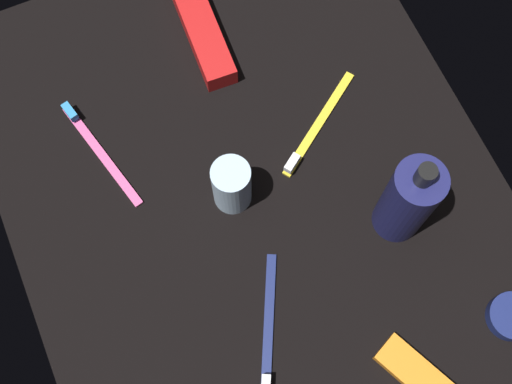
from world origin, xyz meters
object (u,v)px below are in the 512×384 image
object	(u,v)px
toothbrush_pink	(97,148)
snack_bar_orange	(417,374)
cream_tin_left	(511,316)
lotion_bottle	(408,201)
toothbrush_yellow	(315,129)
deodorant_stick	(232,185)
toothpaste_box_red	(202,31)
toothbrush_navy	(268,333)

from	to	relation	value
toothbrush_pink	snack_bar_orange	world-z (taller)	toothbrush_pink
toothbrush_pink	cream_tin_left	size ratio (longest dim) A/B	2.96
lotion_bottle	cream_tin_left	distance (cm)	19.98
toothbrush_pink	toothbrush_yellow	distance (cm)	30.01
deodorant_stick	snack_bar_orange	xyz separation A→B (cm)	(-30.34, -11.53, -3.80)
lotion_bottle	toothpaste_box_red	distance (cm)	38.69
toothbrush_navy	cream_tin_left	distance (cm)	30.53
lotion_bottle	toothbrush_yellow	bearing A→B (deg)	14.98
lotion_bottle	deodorant_stick	distance (cm)	22.10
deodorant_stick	cream_tin_left	bearing A→B (deg)	-138.43
toothbrush_pink	toothbrush_navy	xyz separation A→B (cm)	(-32.17, -11.24, 0.00)
toothpaste_box_red	toothbrush_navy	bearing A→B (deg)	171.48
toothbrush_yellow	cream_tin_left	distance (cm)	35.12
toothbrush_navy	toothpaste_box_red	world-z (taller)	toothpaste_box_red
deodorant_stick	toothbrush_yellow	world-z (taller)	deodorant_stick
toothbrush_yellow	snack_bar_orange	distance (cm)	34.76
toothbrush_pink	toothbrush_yellow	bearing A→B (deg)	-108.18
deodorant_stick	cream_tin_left	world-z (taller)	deodorant_stick
cream_tin_left	lotion_bottle	bearing A→B (deg)	22.52
lotion_bottle	snack_bar_orange	bearing A→B (deg)	159.65
toothpaste_box_red	cream_tin_left	world-z (taller)	toothpaste_box_red
toothbrush_yellow	toothpaste_box_red	world-z (taller)	toothpaste_box_red
lotion_bottle	deodorant_stick	bearing A→B (deg)	57.80
lotion_bottle	cream_tin_left	xyz separation A→B (cm)	(-17.27, -7.16, -7.06)
deodorant_stick	toothbrush_yellow	size ratio (longest dim) A/B	0.59
toothbrush_pink	snack_bar_orange	distance (cm)	51.04
toothbrush_yellow	cream_tin_left	bearing A→B (deg)	-161.01
toothpaste_box_red	snack_bar_orange	world-z (taller)	toothpaste_box_red
toothbrush_pink	toothbrush_yellow	world-z (taller)	same
toothbrush_pink	toothpaste_box_red	size ratio (longest dim) A/B	1.01
lotion_bottle	toothbrush_pink	world-z (taller)	lotion_bottle
toothbrush_navy	cream_tin_left	xyz separation A→B (cm)	(-10.40, -28.70, 0.36)
toothbrush_yellow	snack_bar_orange	world-z (taller)	toothbrush_yellow
deodorant_stick	snack_bar_orange	size ratio (longest dim) A/B	0.87
lotion_bottle	toothpaste_box_red	world-z (taller)	lotion_bottle
toothpaste_box_red	cream_tin_left	bearing A→B (deg)	-156.41
snack_bar_orange	cream_tin_left	distance (cm)	14.18
toothbrush_yellow	toothpaste_box_red	size ratio (longest dim) A/B	0.88
toothbrush_navy	toothpaste_box_red	bearing A→B (deg)	-11.52
toothpaste_box_red	cream_tin_left	distance (cm)	56.83
lotion_bottle	toothbrush_navy	bearing A→B (deg)	107.68
snack_bar_orange	cream_tin_left	xyz separation A→B (cm)	(1.44, -14.10, 0.22)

